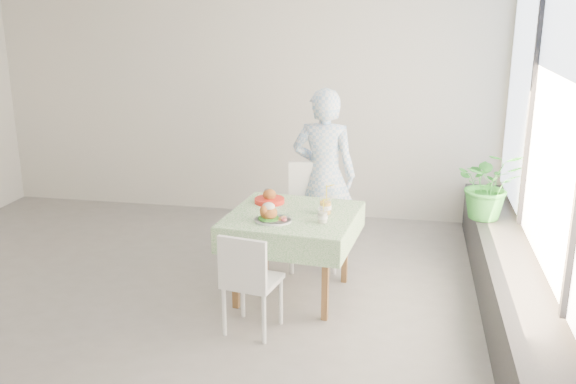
% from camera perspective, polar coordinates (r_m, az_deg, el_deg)
% --- Properties ---
extents(floor, '(6.00, 6.00, 0.00)m').
position_cam_1_polar(floor, '(5.71, -10.32, -9.17)').
color(floor, slate).
rests_on(floor, ground).
extents(wall_back, '(6.00, 0.02, 2.80)m').
position_cam_1_polar(wall_back, '(7.61, -4.10, 8.50)').
color(wall_back, beige).
rests_on(wall_back, ground).
extents(wall_right, '(0.02, 5.00, 2.80)m').
position_cam_1_polar(wall_right, '(5.01, 22.77, 3.12)').
color(wall_right, beige).
rests_on(wall_right, ground).
extents(window_pane, '(0.01, 4.80, 2.18)m').
position_cam_1_polar(window_pane, '(4.96, 22.75, 5.95)').
color(window_pane, '#D1E0F9').
rests_on(window_pane, ground).
extents(window_ledge, '(0.40, 4.80, 0.50)m').
position_cam_1_polar(window_ledge, '(5.33, 19.28, -8.85)').
color(window_ledge, black).
rests_on(window_ledge, ground).
extents(cafe_table, '(1.14, 1.14, 0.74)m').
position_cam_1_polar(cafe_table, '(5.50, 0.41, -4.70)').
color(cafe_table, brown).
rests_on(cafe_table, ground).
extents(chair_far, '(0.54, 0.54, 0.98)m').
position_cam_1_polar(chair_far, '(6.17, 2.20, -3.87)').
color(chair_far, white).
rests_on(chair_far, ground).
extents(chair_near, '(0.45, 0.45, 0.81)m').
position_cam_1_polar(chair_near, '(4.99, -3.21, -9.63)').
color(chair_near, white).
rests_on(chair_near, ground).
extents(diner, '(0.64, 0.43, 1.69)m').
position_cam_1_polar(diner, '(6.21, 3.21, 1.50)').
color(diner, '#89B2DB').
rests_on(diner, ground).
extents(main_dish, '(0.31, 0.31, 0.16)m').
position_cam_1_polar(main_dish, '(5.20, -1.55, -2.07)').
color(main_dish, white).
rests_on(main_dish, cafe_table).
extents(juice_cup_orange, '(0.11, 0.11, 0.30)m').
position_cam_1_polar(juice_cup_orange, '(5.38, 3.34, -1.26)').
color(juice_cup_orange, white).
rests_on(juice_cup_orange, cafe_table).
extents(juice_cup_lemonade, '(0.09, 0.09, 0.24)m').
position_cam_1_polar(juice_cup_lemonade, '(5.17, 3.10, -2.15)').
color(juice_cup_lemonade, white).
rests_on(juice_cup_lemonade, cafe_table).
extents(second_dish, '(0.27, 0.27, 0.13)m').
position_cam_1_polar(second_dish, '(5.68, -1.66, -0.61)').
color(second_dish, red).
rests_on(second_dish, cafe_table).
extents(potted_plant, '(0.61, 0.53, 0.66)m').
position_cam_1_polar(potted_plant, '(6.23, 17.43, 0.64)').
color(potted_plant, '#246E24').
rests_on(potted_plant, window_ledge).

